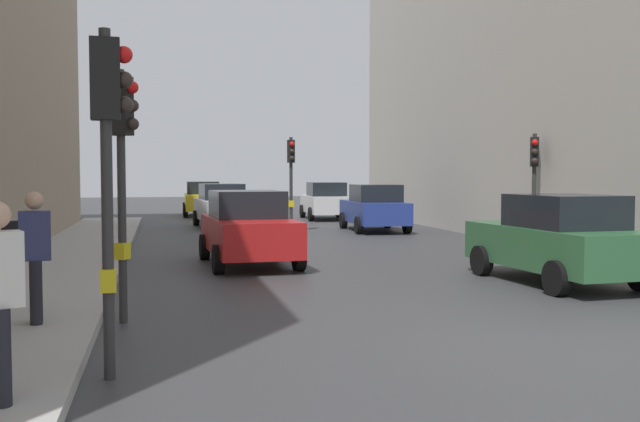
% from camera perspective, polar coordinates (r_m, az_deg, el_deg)
% --- Properties ---
extents(ground_plane, '(120.00, 120.00, 0.00)m').
position_cam_1_polar(ground_plane, '(9.65, 18.99, -10.16)').
color(ground_plane, '#38383A').
extents(sidewalk_kerb, '(2.52, 40.00, 0.16)m').
position_cam_1_polar(sidewalk_kerb, '(14.30, -21.02, -5.61)').
color(sidewalk_kerb, '#A8A5A0').
rests_on(sidewalk_kerb, ground).
extents(traffic_light_near_left, '(0.43, 0.25, 3.66)m').
position_cam_1_polar(traffic_light_near_left, '(7.79, -16.48, 5.51)').
color(traffic_light_near_left, '#2D2D2D').
rests_on(traffic_light_near_left, ground).
extents(traffic_light_far_median, '(0.24, 0.43, 3.52)m').
position_cam_1_polar(traffic_light_far_median, '(26.55, -2.31, 3.54)').
color(traffic_light_far_median, '#2D2D2D').
rests_on(traffic_light_far_median, ground).
extents(traffic_light_near_right, '(0.45, 0.35, 3.66)m').
position_cam_1_polar(traffic_light_near_right, '(10.71, -15.44, 4.78)').
color(traffic_light_near_right, '#2D2D2D').
rests_on(traffic_light_near_right, ground).
extents(traffic_light_mid_street, '(0.35, 0.45, 3.31)m').
position_cam_1_polar(traffic_light_mid_street, '(21.35, 16.68, 3.17)').
color(traffic_light_mid_street, '#2D2D2D').
rests_on(traffic_light_mid_street, ground).
extents(car_silver_hatchback, '(2.25, 4.31, 1.76)m').
position_cam_1_polar(car_silver_hatchback, '(29.09, -7.78, 0.42)').
color(car_silver_hatchback, '#BCBCC1').
rests_on(car_silver_hatchback, ground).
extents(car_green_estate, '(2.22, 4.30, 1.76)m').
position_cam_1_polar(car_green_estate, '(14.89, 18.42, -2.14)').
color(car_green_estate, '#2D6038').
rests_on(car_green_estate, ground).
extents(car_blue_van, '(2.17, 4.28, 1.76)m').
position_cam_1_polar(car_blue_van, '(27.12, 4.34, 0.25)').
color(car_blue_van, navy).
rests_on(car_blue_van, ground).
extents(car_yellow_taxi, '(2.09, 4.24, 1.76)m').
position_cam_1_polar(car_yellow_taxi, '(37.40, -9.31, 0.97)').
color(car_yellow_taxi, yellow).
rests_on(car_yellow_taxi, ground).
extents(car_white_compact, '(2.19, 4.29, 1.76)m').
position_cam_1_polar(car_white_compact, '(34.00, 0.44, 0.81)').
color(car_white_compact, silver).
rests_on(car_white_compact, ground).
extents(car_red_sedan, '(2.18, 4.28, 1.76)m').
position_cam_1_polar(car_red_sedan, '(17.13, -5.74, -1.35)').
color(car_red_sedan, red).
rests_on(car_red_sedan, ground).
extents(pedestrian_with_grey_backpack, '(0.63, 0.37, 1.77)m').
position_cam_1_polar(pedestrian_with_grey_backpack, '(10.31, -21.98, -2.83)').
color(pedestrian_with_grey_backpack, black).
rests_on(pedestrian_with_grey_backpack, sidewalk_kerb).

